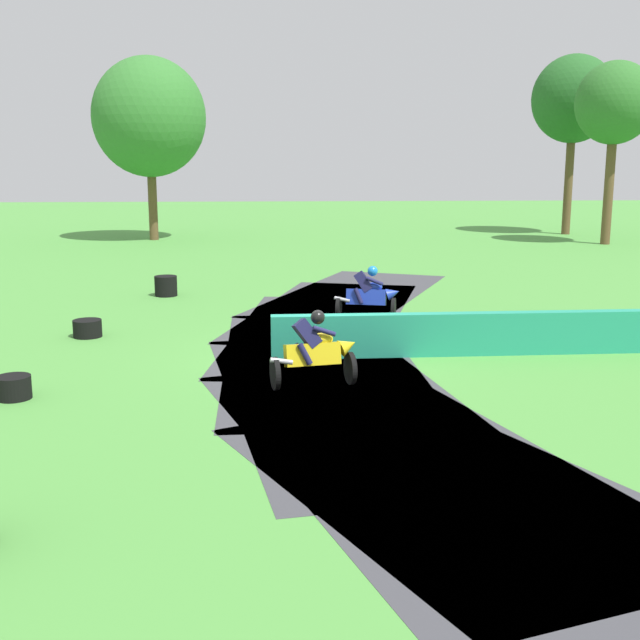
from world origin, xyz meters
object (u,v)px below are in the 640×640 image
at_px(motorcycle_lead_blue, 369,295).
at_px(tire_stack_mid_a, 87,328).
at_px(tire_stack_near, 166,286).
at_px(tire_stack_mid_b, 14,387).
at_px(motorcycle_chase_yellow, 316,350).

xyz_separation_m(motorcycle_lead_blue, tire_stack_mid_a, (-6.73, -1.58, -0.46)).
distance_m(tire_stack_near, tire_stack_mid_b, 10.38).
distance_m(motorcycle_chase_yellow, tire_stack_near, 10.56).
bearing_deg(tire_stack_near, motorcycle_lead_blue, -34.81).
height_order(tire_stack_near, tire_stack_mid_a, tire_stack_near).
xyz_separation_m(motorcycle_lead_blue, tire_stack_near, (-5.65, 3.92, -0.36)).
distance_m(motorcycle_chase_yellow, tire_stack_mid_b, 5.27).
height_order(tire_stack_mid_a, tire_stack_mid_b, same).
relative_size(tire_stack_mid_a, tire_stack_mid_b, 1.10).
bearing_deg(tire_stack_mid_a, motorcycle_lead_blue, 13.17).
height_order(motorcycle_lead_blue, tire_stack_near, motorcycle_lead_blue).
bearing_deg(tire_stack_near, tire_stack_mid_b, -96.95).
bearing_deg(motorcycle_chase_yellow, tire_stack_mid_b, -174.33).
distance_m(tire_stack_mid_a, tire_stack_mid_b, 4.80).
relative_size(motorcycle_lead_blue, motorcycle_chase_yellow, 1.02).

